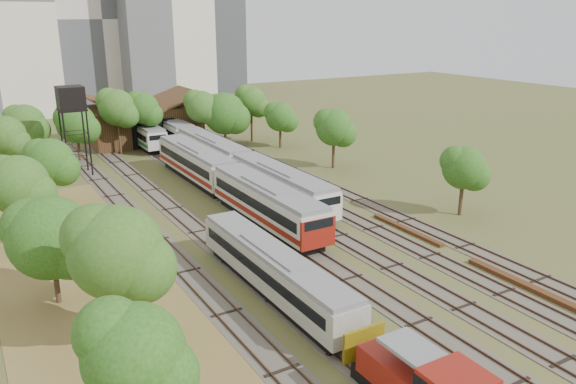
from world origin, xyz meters
TOP-DOWN VIEW (x-y plane):
  - ground at (0.00, 0.00)m, footprint 240.00×240.00m
  - dry_grass_patch at (-18.00, 8.00)m, footprint 14.00×60.00m
  - tracks at (-0.67, 25.00)m, footprint 24.60×80.00m
  - railcar_red_set at (-2.00, 24.70)m, footprint 3.22×34.58m
  - railcar_green_set at (2.00, 37.94)m, footprint 3.12×52.08m
  - railcar_rear at (-2.00, 55.55)m, footprint 2.89×16.08m
  - old_grey_coach at (-8.00, 4.00)m, footprint 2.67×18.00m
  - water_tower at (-13.46, 43.29)m, footprint 3.10×3.10m
  - rail_pile_near at (8.00, -4.19)m, footprint 0.65×9.77m
  - rail_pile_far at (8.20, 8.39)m, footprint 0.55×8.74m
  - maintenance_shed at (-1.00, 57.98)m, footprint 16.45×11.55m
  - tree_band_left at (-20.23, 15.94)m, footprint 8.56×54.33m
  - tree_band_far at (-1.50, 50.19)m, footprint 36.18×9.66m
  - tree_band_right at (15.29, 28.34)m, footprint 4.84×38.67m
  - tower_centre at (2.00, 100.00)m, footprint 20.00×18.00m
  - tower_far_right at (34.00, 110.00)m, footprint 12.00×12.00m

SIDE VIEW (x-z plane):
  - ground at x=0.00m, z-range 0.00..0.00m
  - dry_grass_patch at x=-18.00m, z-range 0.00..0.04m
  - tracks at x=-0.67m, z-range -0.05..0.14m
  - rail_pile_far at x=8.20m, z-range 0.00..0.28m
  - rail_pile_near at x=8.00m, z-range 0.00..0.33m
  - old_grey_coach at x=-8.00m, z-range 0.15..3.45m
  - railcar_rear at x=-2.00m, z-range 0.10..3.68m
  - railcar_green_set at x=2.00m, z-range 0.11..3.97m
  - railcar_red_set at x=-2.00m, z-range 0.11..4.11m
  - maintenance_shed at x=-1.00m, z-range -0.87..6.70m
  - tree_band_right at x=15.29m, z-range 1.09..8.65m
  - tree_band_left at x=-20.23m, z-range 1.00..9.79m
  - tree_band_far at x=-1.50m, z-range 1.04..10.10m
  - water_tower at x=-13.46m, z-range 3.67..14.39m
  - tower_far_right at x=34.00m, z-range 0.00..28.00m
  - tower_centre at x=2.00m, z-range 0.00..36.00m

